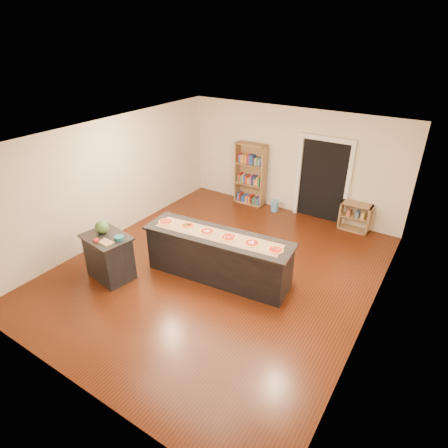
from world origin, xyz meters
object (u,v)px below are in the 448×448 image
Objects in this scene: low_shelf at (355,217)px; waste_bin at (275,206)px; side_counter at (109,257)px; kitchen_island at (218,256)px; bookshelf at (250,174)px; watermelon at (102,227)px.

low_shelf reaches higher than waste_bin.
waste_bin is at bearing 82.20° from side_counter.
kitchen_island is 1.70× the size of bookshelf.
waste_bin is at bearing -178.18° from low_shelf.
side_counter is 3.55× the size of watermelon.
watermelon reaches higher than waste_bin.
watermelon is (-2.00, -1.10, 0.58)m from kitchen_island.
low_shelf is at bearing 50.87° from watermelon.
low_shelf is (1.75, 3.52, -0.13)m from kitchen_island.
watermelon is at bearing -99.33° from bookshelf.
waste_bin is (-2.15, -0.07, -0.21)m from low_shelf.
waste_bin is 1.14× the size of watermelon.
watermelon is (-0.76, -4.61, 0.19)m from bookshelf.
kitchen_island is at bearing 41.85° from side_counter.
watermelon is at bearing -109.41° from waste_bin.
bookshelf reaches higher than low_shelf.
kitchen_island is 3.93m from low_shelf.
waste_bin is (1.44, 4.61, -0.32)m from side_counter.
kitchen_island is 3.75m from bookshelf.
bookshelf is 2.41× the size of low_shelf.
waste_bin is at bearing 90.63° from kitchen_island.
side_counter is at bearing -97.27° from bookshelf.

